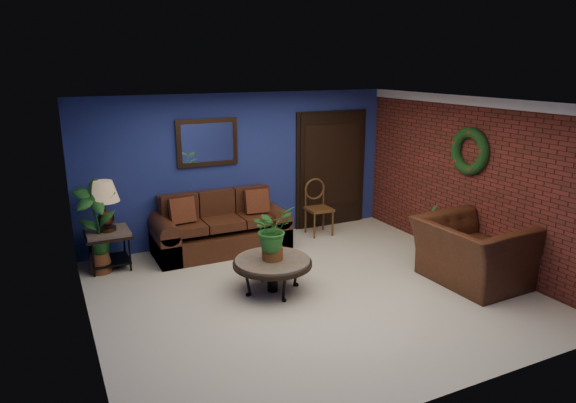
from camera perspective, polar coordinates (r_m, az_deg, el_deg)
name	(u,v)px	position (r m, az deg, el deg)	size (l,w,h in m)	color
floor	(311,292)	(6.99, 2.54, -9.98)	(5.50, 5.50, 0.00)	beige
wall_back	(242,167)	(8.78, -5.16, 3.80)	(5.50, 0.04, 2.50)	navy
wall_left	(82,232)	(5.82, -21.90, -3.15)	(0.04, 5.00, 2.50)	navy
wall_right_brick	(472,181)	(8.21, 19.80, 2.15)	(0.04, 5.00, 2.50)	maroon
ceiling	(313,103)	(6.35, 2.80, 10.90)	(5.50, 5.00, 0.02)	silver
crown_molding	(478,102)	(8.02, 20.40, 10.37)	(0.03, 5.00, 0.14)	white
wall_mirror	(207,143)	(8.47, -8.96, 6.49)	(1.02, 0.06, 0.77)	#432C17
closet_door	(331,170)	(9.54, 4.81, 3.49)	(1.44, 0.06, 2.18)	black
wreath	(470,151)	(8.12, 19.53, 5.29)	(0.72, 0.72, 0.16)	black
sofa	(220,231)	(8.45, -7.60, -3.28)	(2.14, 0.93, 0.96)	#402212
coffee_table	(272,263)	(6.86, -1.74, -6.88)	(1.06, 1.06, 0.45)	#494540
end_table	(108,239)	(8.05, -19.35, -3.99)	(0.64, 0.64, 0.59)	#494540
table_lamp	(104,200)	(7.88, -19.73, 0.17)	(0.43, 0.43, 0.72)	#432C17
side_chair	(317,203)	(9.13, 3.29, -0.18)	(0.44, 0.44, 0.99)	#593419
armchair	(472,252)	(7.55, 19.77, -5.33)	(1.36, 1.19, 0.89)	#402212
coffee_plant	(272,231)	(6.70, -1.77, -3.24)	(0.64, 0.59, 0.73)	brown
floor_plant	(427,228)	(8.48, 15.15, -2.87)	(0.42, 0.37, 0.82)	brown
tall_plant	(96,224)	(7.85, -20.52, -2.37)	(0.67, 0.53, 1.37)	brown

